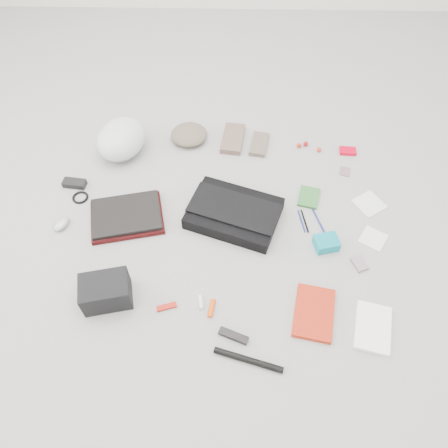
{
  "coord_description": "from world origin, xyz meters",
  "views": [
    {
      "loc": [
        0.02,
        -1.17,
        1.66
      ],
      "look_at": [
        0.0,
        0.0,
        0.05
      ],
      "focal_mm": 35.0,
      "sensor_mm": 36.0,
      "label": 1
    }
  ],
  "objects_px": {
    "messenger_bag": "(234,213)",
    "laptop": "(126,214)",
    "bike_helmet": "(121,139)",
    "book_red": "(314,313)",
    "camera_bag": "(106,291)",
    "accordion_wallet": "(326,243)"
  },
  "relations": [
    {
      "from": "laptop",
      "to": "accordion_wallet",
      "type": "xyz_separation_m",
      "value": [
        0.92,
        -0.14,
        -0.01
      ]
    },
    {
      "from": "camera_bag",
      "to": "accordion_wallet",
      "type": "distance_m",
      "value": 0.98
    },
    {
      "from": "bike_helmet",
      "to": "book_red",
      "type": "xyz_separation_m",
      "value": [
        0.92,
        -0.92,
        -0.08
      ]
    },
    {
      "from": "book_red",
      "to": "messenger_bag",
      "type": "bearing_deg",
      "value": 135.35
    },
    {
      "from": "laptop",
      "to": "bike_helmet",
      "type": "relative_size",
      "value": 1.07
    },
    {
      "from": "bike_helmet",
      "to": "messenger_bag",
      "type": "bearing_deg",
      "value": -16.95
    },
    {
      "from": "messenger_bag",
      "to": "laptop",
      "type": "xyz_separation_m",
      "value": [
        -0.51,
        -0.02,
        -0.0
      ]
    },
    {
      "from": "bike_helmet",
      "to": "book_red",
      "type": "height_order",
      "value": "bike_helmet"
    },
    {
      "from": "messenger_bag",
      "to": "accordion_wallet",
      "type": "xyz_separation_m",
      "value": [
        0.42,
        -0.15,
        -0.01
      ]
    },
    {
      "from": "laptop",
      "to": "book_red",
      "type": "xyz_separation_m",
      "value": [
        0.84,
        -0.47,
        -0.02
      ]
    },
    {
      "from": "laptop",
      "to": "messenger_bag",
      "type": "bearing_deg",
      "value": -10.54
    },
    {
      "from": "camera_bag",
      "to": "book_red",
      "type": "relative_size",
      "value": 0.84
    },
    {
      "from": "messenger_bag",
      "to": "bike_helmet",
      "type": "distance_m",
      "value": 0.74
    },
    {
      "from": "messenger_bag",
      "to": "accordion_wallet",
      "type": "relative_size",
      "value": 3.97
    },
    {
      "from": "messenger_bag",
      "to": "laptop",
      "type": "distance_m",
      "value": 0.51
    },
    {
      "from": "laptop",
      "to": "bike_helmet",
      "type": "xyz_separation_m",
      "value": [
        -0.09,
        0.45,
        0.06
      ]
    },
    {
      "from": "laptop",
      "to": "accordion_wallet",
      "type": "bearing_deg",
      "value": -20.73
    },
    {
      "from": "messenger_bag",
      "to": "bike_helmet",
      "type": "bearing_deg",
      "value": 163.15
    },
    {
      "from": "messenger_bag",
      "to": "bike_helmet",
      "type": "xyz_separation_m",
      "value": [
        -0.59,
        0.43,
        0.05
      ]
    },
    {
      "from": "messenger_bag",
      "to": "camera_bag",
      "type": "distance_m",
      "value": 0.68
    },
    {
      "from": "messenger_bag",
      "to": "book_red",
      "type": "xyz_separation_m",
      "value": [
        0.33,
        -0.49,
        -0.02
      ]
    },
    {
      "from": "camera_bag",
      "to": "book_red",
      "type": "height_order",
      "value": "camera_bag"
    }
  ]
}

